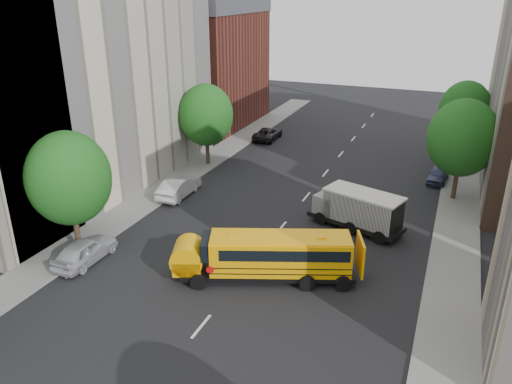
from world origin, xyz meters
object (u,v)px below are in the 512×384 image
Objects in this scene: school_bus at (266,254)px; street_tree_1 at (69,178)px; street_tree_4 at (463,138)px; street_tree_2 at (206,115)px; parked_car_4 at (438,175)px; parked_car_0 at (85,250)px; parked_car_1 at (179,187)px; street_tree_5 at (465,110)px; parked_car_2 at (268,133)px; safari_truck at (357,209)px.

street_tree_1 is at bearing 165.55° from school_bus.
street_tree_4 is 19.46m from school_bus.
parked_car_4 is (20.60, 3.63, -4.18)m from street_tree_2.
parked_car_4 is at bearing 46.75° from school_bus.
parked_car_0 is at bearing -137.26° from street_tree_4.
street_tree_1 is 11.13m from parked_car_1.
street_tree_2 is 25.06m from street_tree_5.
parked_car_2 is at bearing -91.64° from parked_car_0.
street_tree_1 is at bearing -126.25° from street_tree_5.
school_bus is 11.29m from parked_car_0.
parked_car_1 is at bearing -143.63° from parked_car_4.
street_tree_5 is at bearing -138.25° from parked_car_1.
street_tree_5 is 9.41m from parked_car_4.
street_tree_1 reaches higher than parked_car_2.
parked_car_0 is (1.40, -19.03, -4.04)m from street_tree_2.
parked_car_4 is at bearing 10.00° from street_tree_2.
street_tree_4 is 22.70m from parked_car_2.
parked_car_2 is at bearing -174.80° from street_tree_5.
street_tree_4 reaches higher than school_bus.
street_tree_2 is 20.93m from school_bus.
street_tree_2 reaches higher than street_tree_5.
street_tree_1 is 12.93m from school_bus.
parked_car_4 is at bearing 159.58° from parked_car_2.
street_tree_1 is at bearing -36.50° from parked_car_0.
parked_car_2 is at bearing 144.46° from safari_truck.
street_tree_1 is 2.10× the size of parked_car_4.
street_tree_4 is at bearing 151.97° from parked_car_2.
street_tree_5 is 1.07× the size of safari_truck.
street_tree_5 reaches higher than safari_truck.
parked_car_2 is (2.20, 10.20, -4.16)m from street_tree_2.
street_tree_2 reaches higher than parked_car_4.
school_bus is at bearing -106.47° from parked_car_4.
street_tree_4 reaches higher than street_tree_5.
safari_truck reaches higher than parked_car_4.
school_bus is at bearing 139.29° from parked_car_1.
street_tree_4 is 2.15× the size of parked_car_4.
street_tree_5 is 37.45m from parked_car_0.
street_tree_2 is 8.86m from parked_car_1.
parked_car_0 is at bearing 171.60° from school_bus.
parked_car_1 is (-10.99, 8.78, -0.77)m from school_bus.
street_tree_2 is 2.04× the size of parked_car_4.
parked_car_2 is at bearing 152.75° from street_tree_4.
safari_truck is 18.11m from parked_car_0.
street_tree_2 is 1.61× the size of parked_car_2.
parked_car_1 reaches higher than parked_car_4.
parked_car_1 is at bearing -163.86° from safari_truck.
school_bus is 9.07m from safari_truck.
street_tree_4 is 1.16× the size of safari_truck.
parked_car_0 is at bearing -123.58° from street_tree_5.
street_tree_5 is 0.75× the size of school_bus.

